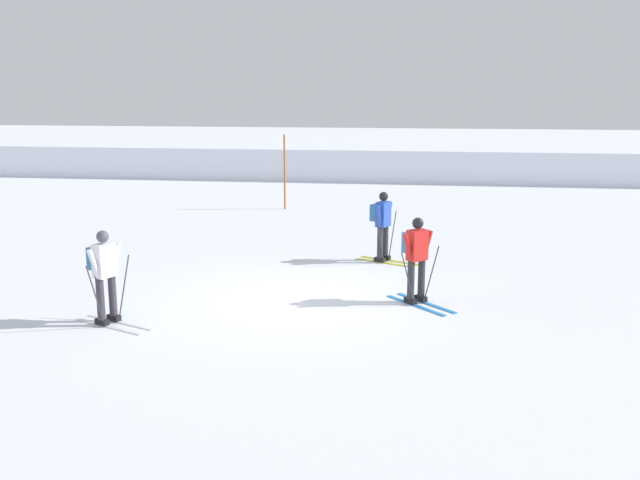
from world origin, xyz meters
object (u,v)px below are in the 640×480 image
object	(u,v)px
skier_white	(104,272)
skier_red	(416,256)
skier_blue	(382,223)
trail_marker_pole	(285,172)

from	to	relation	value
skier_white	skier_red	size ratio (longest dim) A/B	1.00
skier_red	skier_blue	bearing A→B (deg)	103.99
skier_white	trail_marker_pole	distance (m)	12.54
skier_blue	skier_white	size ratio (longest dim) A/B	1.00
skier_blue	skier_white	world-z (taller)	same
skier_red	trail_marker_pole	bearing A→B (deg)	113.55
skier_white	trail_marker_pole	bearing A→B (deg)	85.78
skier_red	trail_marker_pole	xyz separation A→B (m)	(-4.57, 10.48, 0.33)
skier_red	trail_marker_pole	size ratio (longest dim) A/B	0.67
trail_marker_pole	skier_red	bearing A→B (deg)	-66.45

